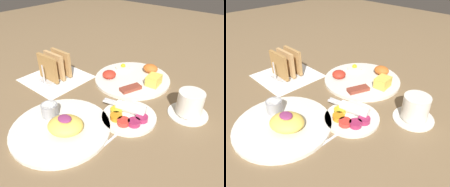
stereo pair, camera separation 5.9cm
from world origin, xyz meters
TOP-DOWN VIEW (x-y plane):
  - ground_plane at (0.00, 0.00)m, footprint 3.00×3.00m
  - napkin_flat at (-0.23, 0.00)m, footprint 0.22×0.22m
  - plate_breakfast at (0.01, 0.18)m, footprint 0.29×0.29m
  - plate_condiments at (0.14, -0.02)m, footprint 0.18×0.16m
  - plate_foreground at (0.02, -0.18)m, footprint 0.28×0.28m
  - toast_rack at (-0.23, 0.00)m, footprint 0.10×0.12m
  - coffee_cup at (0.26, 0.12)m, footprint 0.12×0.12m
  - teaspoon at (0.15, -0.07)m, footprint 0.02×0.13m

SIDE VIEW (x-z plane):
  - ground_plane at x=0.00m, z-range 0.00..0.00m
  - napkin_flat at x=-0.23m, z-range 0.00..0.00m
  - teaspoon at x=0.15m, z-range 0.00..0.01m
  - plate_breakfast at x=0.01m, z-range -0.01..0.03m
  - plate_condiments at x=0.14m, z-range -0.01..0.03m
  - plate_foreground at x=0.02m, z-range -0.01..0.04m
  - coffee_cup at x=0.26m, z-range 0.00..0.08m
  - toast_rack at x=-0.23m, z-range 0.00..0.10m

